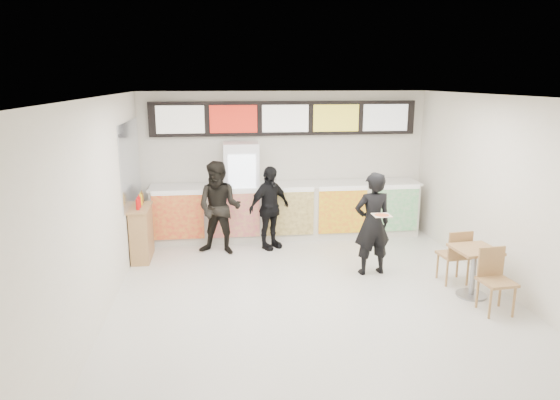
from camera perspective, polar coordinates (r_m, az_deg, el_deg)
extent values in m
plane|color=beige|center=(7.71, 3.98, -11.19)|extent=(7.00, 7.00, 0.00)
plane|color=white|center=(7.00, 4.39, 11.70)|extent=(7.00, 7.00, 0.00)
plane|color=silver|center=(10.59, 0.50, 4.22)|extent=(6.00, 0.00, 6.00)
plane|color=silver|center=(7.26, -19.76, -0.99)|extent=(0.00, 7.00, 7.00)
plane|color=silver|center=(8.32, 24.89, 0.34)|extent=(0.00, 7.00, 7.00)
cube|color=silver|center=(10.40, 0.78, -1.30)|extent=(5.50, 0.70, 1.10)
cube|color=silver|center=(10.27, 0.79, 1.77)|extent=(5.56, 0.76, 0.04)
cube|color=red|center=(9.96, -11.55, -1.93)|extent=(0.99, 0.02, 0.90)
cube|color=#D32F64|center=(9.94, -5.22, -1.75)|extent=(0.99, 0.02, 0.90)
cube|color=brown|center=(10.03, 1.08, -1.56)|extent=(0.99, 0.02, 0.90)
cube|color=yellow|center=(10.24, 7.18, -1.34)|extent=(0.99, 0.02, 0.90)
cube|color=green|center=(10.56, 12.98, -1.13)|extent=(0.99, 0.02, 0.90)
cube|color=black|center=(10.40, 0.57, 9.32)|extent=(5.50, 0.12, 0.70)
cube|color=silver|center=(10.26, -11.34, 9.00)|extent=(0.95, 0.02, 0.55)
cube|color=red|center=(10.24, -5.34, 9.20)|extent=(0.95, 0.02, 0.55)
cube|color=white|center=(10.33, 0.62, 9.29)|extent=(0.95, 0.02, 0.55)
cube|color=yellow|center=(10.52, 6.43, 9.29)|extent=(0.95, 0.02, 0.55)
cube|color=silver|center=(10.82, 11.97, 9.20)|extent=(0.95, 0.02, 0.55)
cube|color=white|center=(10.23, -4.42, 1.00)|extent=(0.70, 0.65, 2.00)
cube|color=white|center=(9.89, -4.33, 0.85)|extent=(0.54, 0.02, 1.50)
cylinder|color=#198A29|center=(10.07, -5.48, -2.46)|extent=(0.07, 0.07, 0.22)
cylinder|color=orange|center=(10.08, -4.68, -2.44)|extent=(0.07, 0.07, 0.22)
cylinder|color=red|center=(10.08, -3.88, -2.41)|extent=(0.07, 0.07, 0.22)
cylinder|color=blue|center=(10.09, -3.09, -2.39)|extent=(0.07, 0.07, 0.22)
cylinder|color=orange|center=(9.97, -5.52, -0.36)|extent=(0.07, 0.07, 0.22)
cylinder|color=red|center=(9.98, -4.72, -0.34)|extent=(0.07, 0.07, 0.22)
cylinder|color=blue|center=(9.98, -3.92, -0.32)|extent=(0.07, 0.07, 0.22)
cylinder|color=#198A29|center=(9.99, -3.12, -0.29)|extent=(0.07, 0.07, 0.22)
cylinder|color=red|center=(9.89, -5.57, 1.77)|extent=(0.07, 0.07, 0.22)
cylinder|color=blue|center=(9.89, -4.76, 1.79)|extent=(0.07, 0.07, 0.22)
cylinder|color=#198A29|center=(9.90, -3.95, 1.82)|extent=(0.07, 0.07, 0.22)
cylinder|color=orange|center=(9.91, -3.15, 1.84)|extent=(0.07, 0.07, 0.22)
cylinder|color=blue|center=(9.82, -5.63, 3.94)|extent=(0.07, 0.07, 0.22)
cylinder|color=#198A29|center=(9.82, -4.81, 3.96)|extent=(0.07, 0.07, 0.22)
cylinder|color=orange|center=(9.83, -3.99, 3.99)|extent=(0.07, 0.07, 0.22)
cylinder|color=red|center=(9.84, -3.17, 4.01)|extent=(0.07, 0.07, 0.22)
cube|color=#B2B7BF|center=(9.56, -16.72, 4.14)|extent=(0.01, 2.00, 1.50)
imported|color=black|center=(8.49, 10.51, -2.69)|extent=(0.69, 0.50, 1.76)
imported|color=black|center=(9.40, -6.94, -0.93)|extent=(1.02, 0.90, 1.77)
imported|color=black|center=(9.63, -1.23, -0.90)|extent=(1.01, 0.87, 1.63)
cube|color=beige|center=(8.01, 11.55, -1.71)|extent=(0.28, 0.28, 0.01)
cone|color=#CC7233|center=(8.01, 11.55, -1.64)|extent=(0.36, 0.36, 0.02)
cube|color=tan|center=(8.06, 21.43, -5.28)|extent=(0.67, 0.67, 0.04)
cylinder|color=gray|center=(8.18, 21.20, -7.81)|extent=(0.08, 0.08, 0.74)
cylinder|color=gray|center=(8.31, 20.99, -10.09)|extent=(0.45, 0.45, 0.03)
cube|color=tan|center=(7.72, 23.55, -8.58)|extent=(0.47, 0.47, 0.04)
cube|color=tan|center=(7.80, 22.99, -6.45)|extent=(0.41, 0.07, 0.43)
cube|color=tan|center=(8.59, 19.21, -5.95)|extent=(0.47, 0.47, 0.04)
cube|color=tan|center=(8.36, 19.92, -4.85)|extent=(0.41, 0.07, 0.43)
cube|color=tan|center=(9.50, -15.52, -3.76)|extent=(0.32, 0.84, 0.95)
cube|color=tan|center=(9.37, -15.71, -0.86)|extent=(0.36, 0.89, 0.04)
cylinder|color=red|center=(9.12, -15.96, -0.52)|extent=(0.06, 0.06, 0.19)
cylinder|color=red|center=(9.29, -15.80, -0.25)|extent=(0.06, 0.06, 0.19)
cylinder|color=yellow|center=(9.46, -15.64, 0.01)|extent=(0.06, 0.06, 0.19)
cylinder|color=brown|center=(9.62, -15.50, 0.24)|extent=(0.06, 0.06, 0.19)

